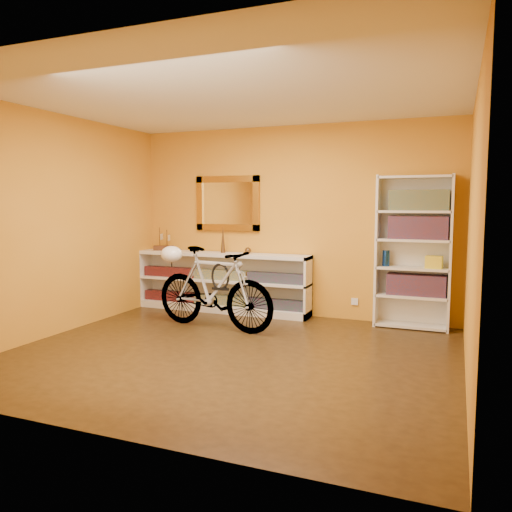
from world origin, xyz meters
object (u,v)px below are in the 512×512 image
at_px(bookcase, 413,252).
at_px(helmet, 172,254).
at_px(bicycle, 214,288).
at_px(console_unit, 222,282).

height_order(bookcase, helmet, bookcase).
distance_m(bicycle, helmet, 0.77).
height_order(bicycle, helmet, bicycle).
bearing_deg(bicycle, console_unit, 28.92).
bearing_deg(console_unit, bookcase, 0.55).
distance_m(console_unit, helmet, 1.01).
bearing_deg(helmet, console_unit, 70.04).
xyz_separation_m(console_unit, helmet, (-0.31, -0.84, 0.47)).
bearing_deg(bookcase, bicycle, -156.83).
bearing_deg(bookcase, console_unit, -179.45).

